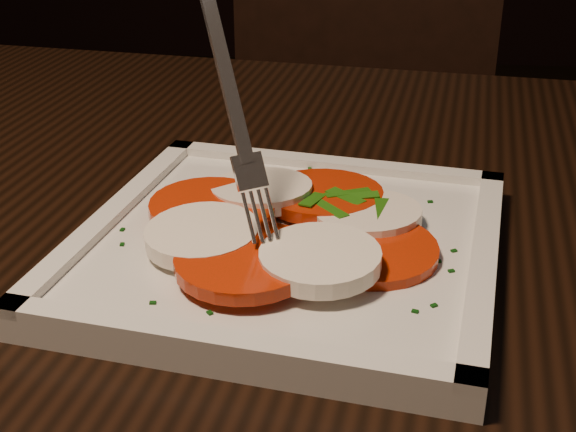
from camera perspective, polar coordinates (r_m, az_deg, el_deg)
table at (r=0.58m, az=4.41°, el=-10.01°), size 1.29×0.94×0.75m
chair at (r=1.26m, az=4.31°, el=4.76°), size 0.48×0.48×0.93m
plate at (r=0.49m, az=0.00°, el=-2.34°), size 0.29×0.29×0.01m
caprese_salad at (r=0.49m, az=0.00°, el=-0.66°), size 0.21×0.20×0.02m
fork at (r=0.46m, az=-4.58°, el=8.67°), size 0.08×0.09×0.14m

